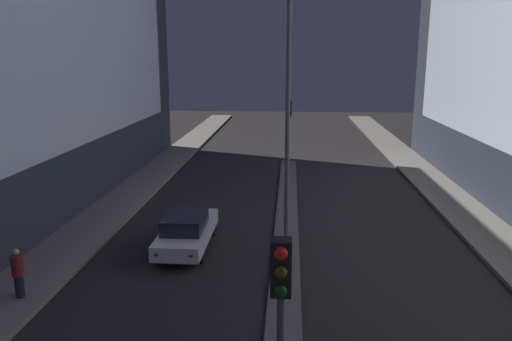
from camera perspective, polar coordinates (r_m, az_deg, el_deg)
median_strip at (r=20.92m, az=3.47°, el=-7.89°), size 1.04×31.48×0.12m
traffic_light_near at (r=8.01m, az=2.82°, el=-16.41°), size 0.32×0.42×4.72m
traffic_light_mid at (r=30.42m, az=3.78°, el=5.53°), size 0.32×0.42×4.72m
street_lamp at (r=17.28m, az=3.69°, el=9.67°), size 0.50×0.50×9.83m
car_left_lane at (r=20.10m, az=-7.93°, el=-6.79°), size 1.78×4.79×1.49m
pedestrian_on_left_sidewalk at (r=17.32m, az=-25.56°, el=-10.42°), size 0.37×0.37×1.59m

